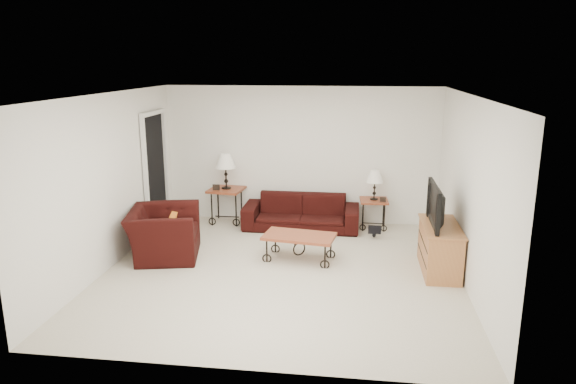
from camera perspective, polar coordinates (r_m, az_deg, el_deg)
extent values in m
plane|color=beige|center=(7.61, -0.70, -8.60)|extent=(5.00, 5.00, 0.00)
cube|color=white|center=(9.65, 1.40, 4.02)|extent=(5.00, 0.02, 2.50)
cube|color=white|center=(4.87, -4.95, -6.26)|extent=(5.00, 0.02, 2.50)
cube|color=white|center=(7.97, -18.82, 1.10)|extent=(0.02, 5.00, 2.50)
cube|color=white|center=(7.31, 19.07, -0.05)|extent=(0.02, 5.00, 2.50)
plane|color=white|center=(7.04, -0.76, 10.53)|extent=(5.00, 5.00, 0.00)
cube|color=black|center=(9.47, -14.21, 1.98)|extent=(0.08, 0.94, 2.04)
imported|color=black|center=(9.40, 1.44, -2.21)|extent=(2.05, 0.80, 0.60)
cube|color=#9A4227|center=(9.80, -6.66, -1.46)|extent=(0.66, 0.66, 0.65)
cube|color=#9A4227|center=(9.54, 9.25, -2.36)|extent=(0.51, 0.51, 0.53)
cube|color=black|center=(9.61, -7.80, 0.51)|extent=(0.13, 0.02, 0.11)
cube|color=black|center=(9.32, 10.27, -0.82)|extent=(0.11, 0.03, 0.09)
cube|color=#9A4227|center=(7.96, 1.22, -6.04)|extent=(1.13, 0.72, 0.40)
imported|color=black|center=(8.28, -13.33, -4.35)|extent=(1.23, 1.34, 0.75)
cube|color=orange|center=(8.14, -12.52, -3.54)|extent=(0.16, 0.35, 0.34)
cube|color=#B77B44|center=(7.81, 16.14, -5.90)|extent=(0.47, 1.14, 0.68)
imported|color=black|center=(7.62, 16.31, -1.40)|extent=(0.13, 1.02, 0.59)
ellipsoid|color=black|center=(9.06, 9.37, -3.60)|extent=(0.38, 0.32, 0.43)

